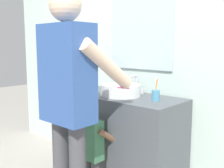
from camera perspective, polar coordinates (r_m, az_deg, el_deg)
name	(u,v)px	position (r m, az deg, el deg)	size (l,w,h in m)	color
back_wall	(143,47)	(2.76, 6.63, 7.77)	(4.40, 0.10, 2.70)	silver
vanity_cabinet	(122,141)	(2.67, 2.21, -11.96)	(1.15, 0.54, 0.90)	#4C5156
sink_basin	(121,90)	(2.53, 1.98, -1.25)	(0.37, 0.37, 0.11)	silver
faucet	(136,85)	(2.70, 5.03, -0.17)	(0.18, 0.14, 0.18)	#B7BABF
toothbrush_cup	(156,95)	(2.33, 9.21, -2.30)	(0.07, 0.07, 0.21)	#4C8EB2
child_toddler	(92,145)	(2.37, -4.20, -12.83)	(0.27, 0.27, 0.87)	#47474C
adult_parent	(69,88)	(1.99, -9.05, -0.94)	(0.54, 0.57, 1.76)	#47474C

